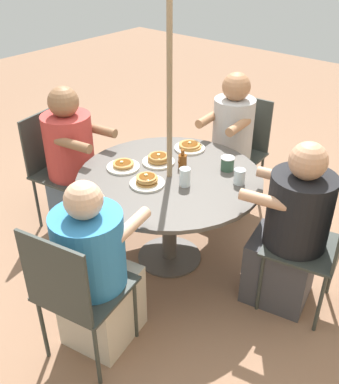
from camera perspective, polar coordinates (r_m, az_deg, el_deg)
name	(u,v)px	position (r m, az deg, el deg)	size (l,w,h in m)	color
ground_plane	(170,257)	(3.47, 0.00, -8.24)	(12.00, 12.00, 0.00)	#8C664C
patio_table	(170,189)	(3.12, 0.00, 0.36)	(1.27, 1.27, 0.71)	#4C4742
umbrella_pole	(170,112)	(2.87, 0.00, 10.10)	(0.04, 0.04, 2.35)	#846B4C
patio_chair_north	(74,289)	(2.48, -11.99, -11.95)	(0.52, 0.52, 0.94)	#333833
diner_north	(96,274)	(2.61, -9.34, -10.29)	(0.56, 0.46, 1.12)	beige
patio_chair_east	(320,241)	(2.89, 18.54, -5.91)	(0.52, 0.52, 0.94)	#333833
diner_east	(290,235)	(2.92, 15.06, -5.27)	(0.46, 0.55, 1.16)	#3D3D42
patio_chair_south	(240,145)	(3.94, 8.91, 5.91)	(0.48, 0.48, 0.94)	#333833
diner_south	(230,150)	(3.79, 7.68, 5.29)	(0.50, 0.36, 1.21)	gray
patio_chair_west	(57,163)	(3.72, -14.08, 3.64)	(0.52, 0.52, 0.94)	#333833
diner_west	(74,168)	(3.60, -11.99, 3.03)	(0.44, 0.55, 1.19)	slate
pancake_plate_a	(147,181)	(2.95, -2.87, 1.37)	(0.23, 0.23, 0.07)	silver
pancake_plate_b	(158,160)	(3.22, -1.42, 4.12)	(0.23, 0.23, 0.07)	silver
pancake_plate_c	(123,166)	(3.17, -5.89, 3.34)	(0.23, 0.23, 0.05)	silver
pancake_plate_d	(190,147)	(3.43, 2.59, 5.75)	(0.23, 0.23, 0.05)	silver
syrup_bottle	(182,161)	(3.14, 1.66, 3.98)	(0.08, 0.06, 0.14)	brown
coffee_cup	(227,164)	(3.14, 7.37, 3.61)	(0.09, 0.09, 0.10)	#33513D
drinking_glass_a	(185,177)	(2.92, 1.96, 1.91)	(0.07, 0.07, 0.12)	silver
drinking_glass_b	(239,177)	(2.99, 8.88, 1.96)	(0.07, 0.07, 0.10)	silver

